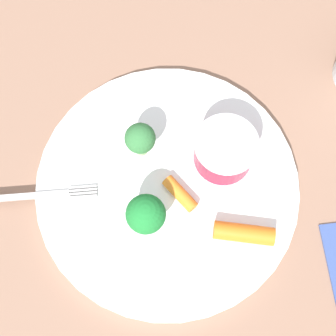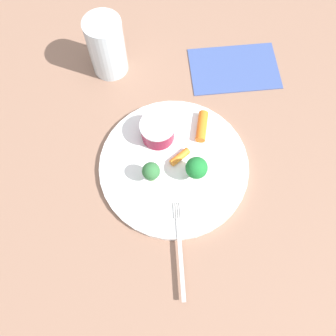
# 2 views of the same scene
# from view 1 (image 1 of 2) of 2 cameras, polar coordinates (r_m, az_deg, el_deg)

# --- Properties ---
(ground_plane) EXTENTS (2.40, 2.40, 0.00)m
(ground_plane) POSITION_cam_1_polar(r_m,az_deg,el_deg) (0.53, -0.06, -2.33)
(ground_plane) COLOR #8B6652
(plate) EXTENTS (0.27, 0.27, 0.01)m
(plate) POSITION_cam_1_polar(r_m,az_deg,el_deg) (0.53, -0.06, -2.16)
(plate) COLOR white
(plate) RESTS_ON ground_plane
(sauce_cup) EXTENTS (0.06, 0.06, 0.04)m
(sauce_cup) POSITION_cam_1_polar(r_m,az_deg,el_deg) (0.51, 6.13, 2.24)
(sauce_cup) COLOR maroon
(sauce_cup) RESTS_ON plate
(broccoli_floret_0) EXTENTS (0.03, 0.03, 0.05)m
(broccoli_floret_0) POSITION_cam_1_polar(r_m,az_deg,el_deg) (0.50, -3.10, 3.21)
(broccoli_floret_0) COLOR #83AE70
(broccoli_floret_0) RESTS_ON plate
(broccoli_floret_1) EXTENTS (0.04, 0.04, 0.05)m
(broccoli_floret_1) POSITION_cam_1_polar(r_m,az_deg,el_deg) (0.48, -2.48, -5.19)
(broccoli_floret_1) COLOR #89C15D
(broccoli_floret_1) RESTS_ON plate
(carrot_stick_0) EXTENTS (0.04, 0.02, 0.01)m
(carrot_stick_0) POSITION_cam_1_polar(r_m,az_deg,el_deg) (0.51, 1.35, -2.87)
(carrot_stick_0) COLOR orange
(carrot_stick_0) RESTS_ON plate
(carrot_stick_1) EXTENTS (0.05, 0.06, 0.02)m
(carrot_stick_1) POSITION_cam_1_polar(r_m,az_deg,el_deg) (0.50, 8.41, -7.17)
(carrot_stick_1) COLOR orange
(carrot_stick_1) RESTS_ON plate
(fork) EXTENTS (0.07, 0.15, 0.00)m
(fork) POSITION_cam_1_polar(r_m,az_deg,el_deg) (0.54, -16.05, -3.09)
(fork) COLOR #BBB8B6
(fork) RESTS_ON plate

